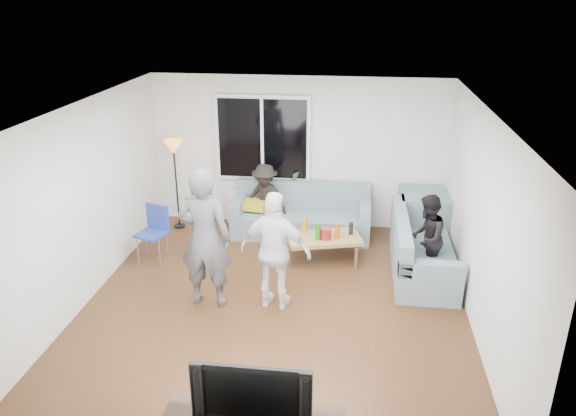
# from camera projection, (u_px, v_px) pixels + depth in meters

# --- Properties ---
(floor) EXTENTS (5.00, 5.50, 0.04)m
(floor) POSITION_uv_depth(u_px,v_px,m) (275.00, 306.00, 7.25)
(floor) COLOR #56351C
(floor) RESTS_ON ground
(ceiling) EXTENTS (5.00, 5.50, 0.04)m
(ceiling) POSITION_uv_depth(u_px,v_px,m) (273.00, 109.00, 6.27)
(ceiling) COLOR white
(ceiling) RESTS_ON ground
(wall_back) EXTENTS (5.00, 0.04, 2.60)m
(wall_back) POSITION_uv_depth(u_px,v_px,m) (298.00, 153.00, 9.31)
(wall_back) COLOR silver
(wall_back) RESTS_ON ground
(wall_front) EXTENTS (5.00, 0.04, 2.60)m
(wall_front) POSITION_uv_depth(u_px,v_px,m) (220.00, 351.00, 4.21)
(wall_front) COLOR silver
(wall_front) RESTS_ON ground
(wall_left) EXTENTS (0.04, 5.50, 2.60)m
(wall_left) POSITION_uv_depth(u_px,v_px,m) (82.00, 205.00, 7.06)
(wall_left) COLOR silver
(wall_left) RESTS_ON ground
(wall_right) EXTENTS (0.04, 5.50, 2.60)m
(wall_right) POSITION_uv_depth(u_px,v_px,m) (483.00, 225.00, 6.46)
(wall_right) COLOR silver
(wall_right) RESTS_ON ground
(window_frame) EXTENTS (1.62, 0.06, 1.47)m
(window_frame) POSITION_uv_depth(u_px,v_px,m) (263.00, 138.00, 9.21)
(window_frame) COLOR white
(window_frame) RESTS_ON wall_back
(window_glass) EXTENTS (1.50, 0.02, 1.35)m
(window_glass) POSITION_uv_depth(u_px,v_px,m) (262.00, 139.00, 9.18)
(window_glass) COLOR black
(window_glass) RESTS_ON window_frame
(window_mullion) EXTENTS (0.05, 0.03, 1.35)m
(window_mullion) POSITION_uv_depth(u_px,v_px,m) (262.00, 139.00, 9.17)
(window_mullion) COLOR white
(window_mullion) RESTS_ON window_frame
(radiator) EXTENTS (1.30, 0.12, 0.62)m
(radiator) POSITION_uv_depth(u_px,v_px,m) (264.00, 207.00, 9.64)
(radiator) COLOR silver
(radiator) RESTS_ON floor
(potted_plant) EXTENTS (0.26, 0.24, 0.39)m
(potted_plant) POSITION_uv_depth(u_px,v_px,m) (294.00, 182.00, 9.36)
(potted_plant) COLOR #2E6628
(potted_plant) RESTS_ON radiator
(vase) EXTENTS (0.18, 0.18, 0.15)m
(vase) POSITION_uv_depth(u_px,v_px,m) (260.00, 187.00, 9.47)
(vase) COLOR white
(vase) RESTS_ON radiator
(sofa_back_section) EXTENTS (2.30, 0.85, 0.85)m
(sofa_back_section) POSITION_uv_depth(u_px,v_px,m) (301.00, 211.00, 9.16)
(sofa_back_section) COLOR slate
(sofa_back_section) RESTS_ON floor
(sofa_right_section) EXTENTS (2.00, 0.85, 0.85)m
(sofa_right_section) POSITION_uv_depth(u_px,v_px,m) (423.00, 245.00, 7.94)
(sofa_right_section) COLOR slate
(sofa_right_section) RESTS_ON floor
(sofa_corner) EXTENTS (0.85, 0.85, 0.85)m
(sofa_corner) POSITION_uv_depth(u_px,v_px,m) (425.00, 217.00, 8.92)
(sofa_corner) COLOR slate
(sofa_corner) RESTS_ON floor
(cushion_yellow) EXTENTS (0.41, 0.36, 0.14)m
(cushion_yellow) POSITION_uv_depth(u_px,v_px,m) (255.00, 205.00, 9.21)
(cushion_yellow) COLOR gold
(cushion_yellow) RESTS_ON sofa_back_section
(cushion_red) EXTENTS (0.39, 0.34, 0.13)m
(cushion_red) POSITION_uv_depth(u_px,v_px,m) (267.00, 204.00, 9.26)
(cushion_red) COLOR maroon
(cushion_red) RESTS_ON sofa_back_section
(coffee_table) EXTENTS (1.22, 0.87, 0.40)m
(coffee_table) POSITION_uv_depth(u_px,v_px,m) (324.00, 248.00, 8.36)
(coffee_table) COLOR #A98052
(coffee_table) RESTS_ON floor
(pitcher) EXTENTS (0.17, 0.17, 0.17)m
(pitcher) POSITION_uv_depth(u_px,v_px,m) (326.00, 234.00, 8.18)
(pitcher) COLOR maroon
(pitcher) RESTS_ON coffee_table
(side_chair) EXTENTS (0.50, 0.50, 0.86)m
(side_chair) POSITION_uv_depth(u_px,v_px,m) (152.00, 235.00, 8.27)
(side_chair) COLOR navy
(side_chair) RESTS_ON floor
(floor_lamp) EXTENTS (0.32, 0.32, 1.56)m
(floor_lamp) POSITION_uv_depth(u_px,v_px,m) (176.00, 185.00, 9.33)
(floor_lamp) COLOR orange
(floor_lamp) RESTS_ON floor
(player_left) EXTENTS (0.71, 0.48, 1.89)m
(player_left) POSITION_uv_depth(u_px,v_px,m) (205.00, 238.00, 6.95)
(player_left) COLOR #4A4A4E
(player_left) RESTS_ON floor
(player_right) EXTENTS (0.99, 0.54, 1.60)m
(player_right) POSITION_uv_depth(u_px,v_px,m) (275.00, 251.00, 6.92)
(player_right) COLOR silver
(player_right) RESTS_ON floor
(spectator_right) EXTENTS (0.63, 0.72, 1.28)m
(spectator_right) POSITION_uv_depth(u_px,v_px,m) (426.00, 238.00, 7.67)
(spectator_right) COLOR black
(spectator_right) RESTS_ON floor
(spectator_back) EXTENTS (0.87, 0.63, 1.21)m
(spectator_back) POSITION_uv_depth(u_px,v_px,m) (265.00, 199.00, 9.20)
(spectator_back) COLOR black
(spectator_back) RESTS_ON floor
(television) EXTENTS (1.03, 0.14, 0.59)m
(television) POSITION_uv_depth(u_px,v_px,m) (253.00, 388.00, 4.65)
(television) COLOR black
(television) RESTS_ON tv_console
(bottle_d) EXTENTS (0.07, 0.07, 0.25)m
(bottle_d) POSITION_uv_depth(u_px,v_px,m) (337.00, 231.00, 8.17)
(bottle_d) COLOR #D35012
(bottle_d) RESTS_ON coffee_table
(bottle_e) EXTENTS (0.07, 0.07, 0.19)m
(bottle_e) POSITION_uv_depth(u_px,v_px,m) (351.00, 228.00, 8.33)
(bottle_e) COLOR black
(bottle_e) RESTS_ON coffee_table
(bottle_b) EXTENTS (0.08, 0.08, 0.26)m
(bottle_b) POSITION_uv_depth(u_px,v_px,m) (318.00, 232.00, 8.13)
(bottle_b) COLOR #1D8017
(bottle_b) RESTS_ON coffee_table
(bottle_a) EXTENTS (0.07, 0.07, 0.23)m
(bottle_a) POSITION_uv_depth(u_px,v_px,m) (305.00, 225.00, 8.39)
(bottle_a) COLOR orange
(bottle_a) RESTS_ON coffee_table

